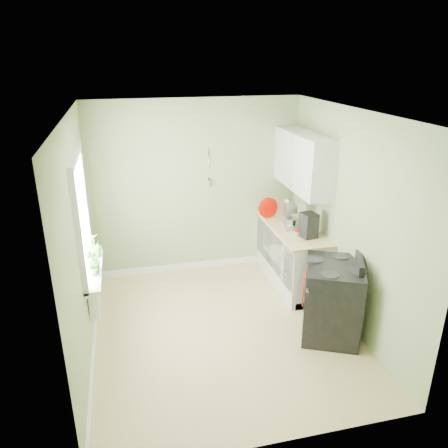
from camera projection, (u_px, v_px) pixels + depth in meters
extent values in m
cube|color=tan|center=(223.00, 330.00, 5.56)|extent=(3.20, 3.60, 0.02)
cube|color=white|center=(223.00, 112.00, 4.57)|extent=(3.20, 3.60, 0.02)
cube|color=#97A973|center=(196.00, 188.00, 6.70)|extent=(3.20, 0.02, 2.70)
cube|color=#97A973|center=(79.00, 245.00, 4.71)|extent=(0.02, 3.60, 2.70)
cube|color=#97A973|center=(349.00, 220.00, 5.41)|extent=(0.02, 3.60, 2.70)
cube|color=white|center=(292.00, 256.00, 6.58)|extent=(0.60, 1.60, 0.87)
cube|color=#D9C785|center=(293.00, 228.00, 6.42)|extent=(0.64, 1.60, 0.04)
cube|color=white|center=(303.00, 162.00, 6.19)|extent=(0.35, 1.40, 0.80)
cube|color=white|center=(80.00, 218.00, 4.92)|extent=(0.02, 1.00, 1.30)
cube|color=white|center=(74.00, 158.00, 4.67)|extent=(0.06, 1.14, 0.07)
cube|color=white|center=(89.00, 272.00, 5.17)|extent=(0.06, 1.14, 0.07)
cube|color=white|center=(82.00, 218.00, 4.92)|extent=(0.04, 1.00, 0.04)
cube|color=white|center=(94.00, 270.00, 5.18)|extent=(0.18, 1.14, 0.04)
cube|color=white|center=(94.00, 297.00, 5.25)|extent=(0.12, 0.50, 0.35)
cylinder|color=#D9C785|center=(209.00, 154.00, 6.53)|extent=(0.02, 0.02, 0.10)
cylinder|color=silver|center=(209.00, 162.00, 6.57)|extent=(0.01, 0.01, 0.16)
cylinder|color=silver|center=(209.00, 183.00, 6.69)|extent=(0.01, 0.14, 0.14)
cube|color=black|center=(332.00, 301.00, 5.33)|extent=(0.93, 0.98, 0.92)
cube|color=black|center=(336.00, 267.00, 5.15)|extent=(0.93, 0.98, 0.03)
cube|color=black|center=(359.00, 259.00, 5.19)|extent=(0.38, 0.73, 0.14)
cylinder|color=#B2B2B7|center=(308.00, 279.00, 5.12)|extent=(0.29, 0.58, 0.02)
cube|color=#B32A14|center=(304.00, 288.00, 5.28)|extent=(0.11, 0.21, 0.39)
cube|color=#B2B2B7|center=(290.00, 225.00, 6.34)|extent=(0.26, 0.34, 0.08)
cube|color=#B2B2B7|center=(287.00, 213.00, 6.41)|extent=(0.14, 0.10, 0.23)
cube|color=#B2B2B7|center=(290.00, 207.00, 6.26)|extent=(0.20, 0.33, 0.10)
sphere|color=#B2B2B7|center=(288.00, 202.00, 6.35)|extent=(0.12, 0.12, 0.12)
cylinder|color=silver|center=(292.00, 223.00, 6.26)|extent=(0.17, 0.17, 0.14)
cylinder|color=silver|center=(264.00, 207.00, 6.99)|extent=(0.11, 0.11, 0.15)
cone|color=silver|center=(264.00, 201.00, 6.95)|extent=(0.11, 0.11, 0.04)
cylinder|color=silver|center=(259.00, 206.00, 6.96)|extent=(0.11, 0.04, 0.08)
cube|color=black|center=(309.00, 225.00, 5.98)|extent=(0.23, 0.25, 0.35)
cylinder|color=black|center=(306.00, 232.00, 6.02)|extent=(0.11, 0.11, 0.12)
cylinder|color=#AC0A00|center=(268.00, 208.00, 6.69)|extent=(0.33, 0.10, 0.32)
cylinder|color=#B8B193|center=(297.00, 234.00, 6.05)|extent=(0.08, 0.08, 0.08)
cylinder|color=#AC0A00|center=(298.00, 231.00, 6.03)|extent=(0.08, 0.08, 0.01)
imported|color=#377C2C|center=(93.00, 264.00, 4.95)|extent=(0.18, 0.20, 0.31)
imported|color=#377C2C|center=(93.00, 260.00, 5.03)|extent=(0.21, 0.23, 0.32)
imported|color=#377C2C|center=(94.00, 245.00, 5.43)|extent=(0.21, 0.21, 0.31)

